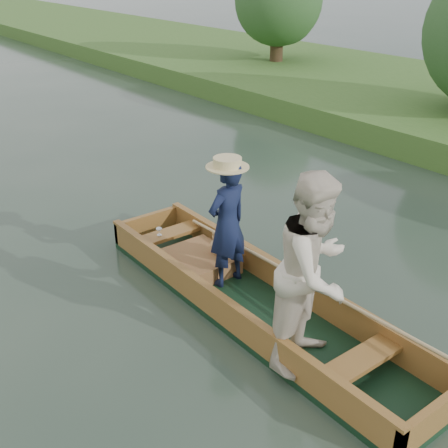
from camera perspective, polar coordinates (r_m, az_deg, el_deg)
ground at (r=6.88m, az=3.09°, el=-8.88°), size 120.00×120.00×0.00m
punt at (r=6.17m, az=5.18°, el=-4.85°), size 1.31×5.00×2.14m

